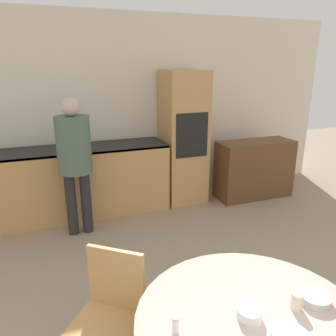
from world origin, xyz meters
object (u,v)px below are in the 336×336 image
Objects in this scene: chair_far_left at (110,310)px; bowl_centre at (250,313)px; oven_unit at (183,138)px; cup at (297,301)px; sideboard at (254,169)px; bowl_far at (315,298)px; person_standing at (74,154)px.

bowl_centre is at bearing -5.91° from chair_far_left.
oven_unit is 2.19× the size of chair_far_left.
bowl_centre is at bearing 173.98° from cup.
cup is (-1.74, -2.86, 0.35)m from sideboard.
sideboard is 3.29m from bowl_far.
bowl_far is at bearing -100.32° from oven_unit.
oven_unit is 21.04× the size of cup.
sideboard reaches higher than cup.
person_standing is 2.74m from cup.
person_standing is at bearing -174.31° from sideboard.
bowl_far is (0.99, -0.60, 0.27)m from chair_far_left.
sideboard reaches higher than bowl_far.
sideboard is 3.37m from cup.
bowl_far is (0.13, 0.01, -0.02)m from cup.
person_standing is at bearing -160.90° from oven_unit.
sideboard reaches higher than bowl_centre.
oven_unit is 11.24× the size of bowl_far.
bowl_far is (-0.57, -3.13, -0.18)m from oven_unit.
cup reaches higher than bowl_centre.
oven_unit is 3.26m from bowl_centre.
oven_unit is at bearing 96.89° from chair_far_left.
bowl_far is at bearing 7.05° from chair_far_left.
person_standing is 2.78m from bowl_far.
oven_unit reaches higher than bowl_far.
bowl_centre is (-2.00, -2.83, 0.33)m from sideboard.
bowl_far is (0.39, -0.02, -0.01)m from bowl_centre.
oven_unit is 3.00m from chair_far_left.
oven_unit is 1.19m from sideboard.
bowl_centre is at bearing -77.15° from person_standing.
sideboard is at bearing -14.93° from oven_unit.
sideboard is 12.90× the size of cup.
oven_unit is 1.64m from person_standing.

